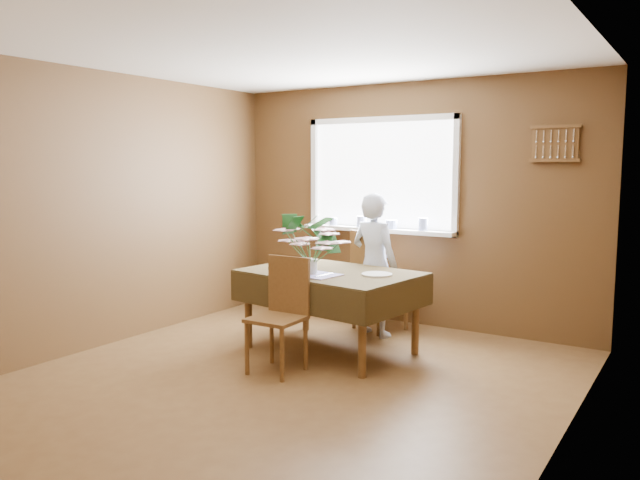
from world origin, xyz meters
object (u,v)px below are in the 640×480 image
Objects in this scene: chair_far at (374,277)px; flower_bouquet at (311,240)px; chair_near at (282,309)px; seated_woman at (374,265)px; dining_table at (330,281)px.

chair_far is 1.15m from flower_bouquet.
chair_near is 0.67m from flower_bouquet.
flower_bouquet is at bearing 90.57° from seated_woman.
chair_far is 0.73× the size of seated_woman.
chair_near is (-0.06, -0.64, -0.13)m from dining_table.
chair_far is 1.10× the size of chair_near.
dining_table is 0.45m from flower_bouquet.
seated_woman is (0.08, -0.14, 0.15)m from chair_far.
chair_near reaches higher than dining_table.
flower_bouquet is (0.01, 0.42, 0.52)m from chair_near.
seated_woman is 0.97m from flower_bouquet.
flower_bouquet is (-0.06, -0.22, 0.38)m from dining_table.
flower_bouquet is at bearing 106.99° from chair_far.
seated_woman is at bearing 90.00° from dining_table.
flower_bouquet reaches higher than chair_far.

